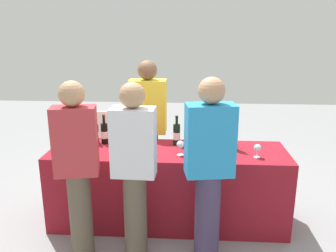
% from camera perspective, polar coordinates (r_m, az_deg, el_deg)
% --- Properties ---
extents(ground_plane, '(12.00, 12.00, 0.00)m').
position_cam_1_polar(ground_plane, '(3.82, 0.00, -15.16)').
color(ground_plane, gray).
extents(tasting_table, '(2.37, 0.69, 0.79)m').
position_cam_1_polar(tasting_table, '(3.63, 0.00, -9.83)').
color(tasting_table, maroon).
rests_on(tasting_table, ground_plane).
extents(wine_bottle_0, '(0.07, 0.07, 0.29)m').
position_cam_1_polar(wine_bottle_0, '(3.73, -11.87, -1.23)').
color(wine_bottle_0, black).
rests_on(wine_bottle_0, tasting_table).
extents(wine_bottle_1, '(0.07, 0.07, 0.31)m').
position_cam_1_polar(wine_bottle_1, '(3.70, -10.41, -1.17)').
color(wine_bottle_1, black).
rests_on(wine_bottle_1, tasting_table).
extents(wine_bottle_2, '(0.07, 0.07, 0.31)m').
position_cam_1_polar(wine_bottle_2, '(3.63, -7.59, -1.39)').
color(wine_bottle_2, black).
rests_on(wine_bottle_2, tasting_table).
extents(wine_bottle_3, '(0.07, 0.07, 0.31)m').
position_cam_1_polar(wine_bottle_3, '(3.60, 1.43, -1.38)').
color(wine_bottle_3, black).
rests_on(wine_bottle_3, tasting_table).
extents(wine_bottle_4, '(0.07, 0.07, 0.30)m').
position_cam_1_polar(wine_bottle_4, '(3.50, 3.19, -2.04)').
color(wine_bottle_4, black).
rests_on(wine_bottle_4, tasting_table).
extents(wine_bottle_5, '(0.08, 0.08, 0.34)m').
position_cam_1_polar(wine_bottle_5, '(3.55, 7.82, -1.63)').
color(wine_bottle_5, black).
rests_on(wine_bottle_5, tasting_table).
extents(wine_bottle_6, '(0.07, 0.07, 0.33)m').
position_cam_1_polar(wine_bottle_6, '(3.52, 10.87, -1.93)').
color(wine_bottle_6, black).
rests_on(wine_bottle_6, tasting_table).
extents(wine_glass_0, '(0.07, 0.07, 0.13)m').
position_cam_1_polar(wine_glass_0, '(3.41, -8.69, -2.90)').
color(wine_glass_0, silver).
rests_on(wine_glass_0, tasting_table).
extents(wine_glass_1, '(0.06, 0.06, 0.13)m').
position_cam_1_polar(wine_glass_1, '(3.32, -5.20, -3.40)').
color(wine_glass_1, silver).
rests_on(wine_glass_1, tasting_table).
extents(wine_glass_2, '(0.07, 0.07, 0.14)m').
position_cam_1_polar(wine_glass_2, '(3.31, 2.05, -3.14)').
color(wine_glass_2, silver).
rests_on(wine_glass_2, tasting_table).
extents(wine_glass_3, '(0.07, 0.07, 0.13)m').
position_cam_1_polar(wine_glass_3, '(3.26, 5.04, -3.64)').
color(wine_glass_3, silver).
rests_on(wine_glass_3, tasting_table).
extents(wine_glass_4, '(0.07, 0.07, 0.14)m').
position_cam_1_polar(wine_glass_4, '(3.31, 10.02, -3.42)').
color(wine_glass_4, silver).
rests_on(wine_glass_4, tasting_table).
extents(wine_glass_5, '(0.07, 0.07, 0.13)m').
position_cam_1_polar(wine_glass_5, '(3.36, 14.51, -3.55)').
color(wine_glass_5, silver).
rests_on(wine_glass_5, tasting_table).
extents(ice_bucket, '(0.20, 0.20, 0.16)m').
position_cam_1_polar(ice_bucket, '(3.72, -14.23, -1.86)').
color(ice_bucket, silver).
rests_on(ice_bucket, tasting_table).
extents(server_pouring, '(0.41, 0.23, 1.63)m').
position_cam_1_polar(server_pouring, '(4.00, -3.26, 0.01)').
color(server_pouring, brown).
rests_on(server_pouring, ground_plane).
extents(guest_0, '(0.39, 0.26, 1.57)m').
position_cam_1_polar(guest_0, '(3.03, -14.74, -6.19)').
color(guest_0, brown).
rests_on(guest_0, ground_plane).
extents(guest_1, '(0.37, 0.21, 1.56)m').
position_cam_1_polar(guest_1, '(2.93, -5.60, -6.59)').
color(guest_1, brown).
rests_on(guest_1, ground_plane).
extents(guest_2, '(0.42, 0.28, 1.61)m').
position_cam_1_polar(guest_2, '(2.90, 6.76, -6.51)').
color(guest_2, '#3F3351').
rests_on(guest_2, ground_plane).
extents(menu_board, '(0.47, 0.07, 0.95)m').
position_cam_1_polar(menu_board, '(4.65, -12.27, -3.27)').
color(menu_board, white).
rests_on(menu_board, ground_plane).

